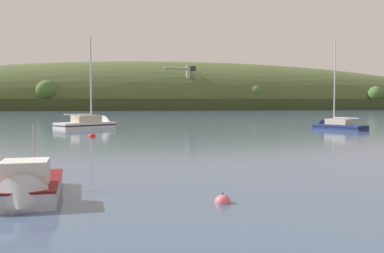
# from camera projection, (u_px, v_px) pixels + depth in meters

# --- Properties ---
(far_shoreline_hill) EXTENTS (474.56, 121.70, 52.23)m
(far_shoreline_hill) POSITION_uv_depth(u_px,v_px,m) (175.00, 109.00, 242.30)
(far_shoreline_hill) COLOR #35401E
(far_shoreline_hill) RESTS_ON ground
(dockside_crane) EXTENTS (16.01, 6.96, 22.06)m
(dockside_crane) POSITION_uv_depth(u_px,v_px,m) (187.00, 88.00, 216.82)
(dockside_crane) COLOR #4C4C51
(dockside_crane) RESTS_ON ground
(sailboat_near_mooring) EXTENTS (8.91, 8.50, 14.18)m
(sailboat_near_mooring) POSITION_uv_depth(u_px,v_px,m) (92.00, 126.00, 61.58)
(sailboat_near_mooring) COLOR white
(sailboat_near_mooring) RESTS_ON ground
(sailboat_midwater_white) EXTENTS (6.37, 7.96, 13.02)m
(sailboat_midwater_white) POSITION_uv_depth(u_px,v_px,m) (334.00, 128.00, 58.73)
(sailboat_midwater_white) COLOR navy
(sailboat_midwater_white) RESTS_ON ground
(fishing_boat_moored) EXTENTS (3.10, 5.81, 3.43)m
(fishing_boat_moored) POSITION_uv_depth(u_px,v_px,m) (27.00, 191.00, 16.07)
(fishing_boat_moored) COLOR #ADB2BC
(fishing_boat_moored) RESTS_ON ground
(mooring_buoy_foreground) EXTENTS (0.60, 0.60, 0.68)m
(mooring_buoy_foreground) POSITION_uv_depth(u_px,v_px,m) (223.00, 203.00, 15.69)
(mooring_buoy_foreground) COLOR #E06675
(mooring_buoy_foreground) RESTS_ON ground
(mooring_buoy_midchannel) EXTENTS (0.78, 0.78, 0.86)m
(mooring_buoy_midchannel) POSITION_uv_depth(u_px,v_px,m) (92.00, 137.00, 45.83)
(mooring_buoy_midchannel) COLOR red
(mooring_buoy_midchannel) RESTS_ON ground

